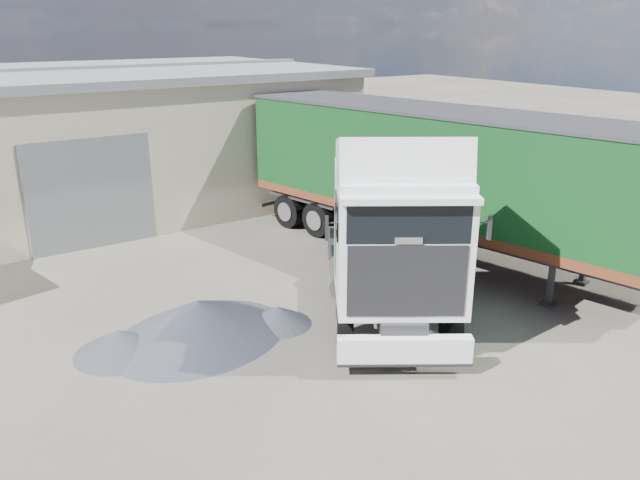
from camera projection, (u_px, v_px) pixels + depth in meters
ground at (316, 355)px, 13.83m from camera, size 120.00×120.00×0.00m
brick_boundary_wall at (476, 180)px, 24.20m from camera, size 0.35×26.00×2.50m
tractor_unit at (393, 246)px, 14.58m from camera, size 6.22×7.45×4.87m
box_trailer at (434, 168)px, 19.08m from camera, size 5.56×14.14×4.60m
gravel_heap at (196, 321)px, 14.50m from camera, size 5.93×5.45×0.93m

